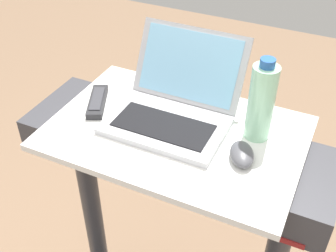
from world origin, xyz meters
TOP-DOWN VIEW (x-y plane):
  - desk_board at (0.00, 0.70)m, footprint 0.70×0.47m
  - laptop at (-0.03, 0.75)m, footprint 0.33×0.33m
  - computer_mouse at (0.20, 0.66)m, footprint 0.10×0.12m
  - water_bottle at (0.21, 0.77)m, footprint 0.07×0.07m
  - tv_remote at (-0.26, 0.71)m, footprint 0.11×0.16m

SIDE VIEW (x-z plane):
  - desk_board at x=0.00m, z-range 1.11..1.13m
  - tv_remote at x=-0.26m, z-range 1.13..1.15m
  - computer_mouse at x=0.20m, z-range 1.13..1.16m
  - laptop at x=-0.03m, z-range 1.06..1.28m
  - water_bottle at x=0.21m, z-range 1.12..1.35m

